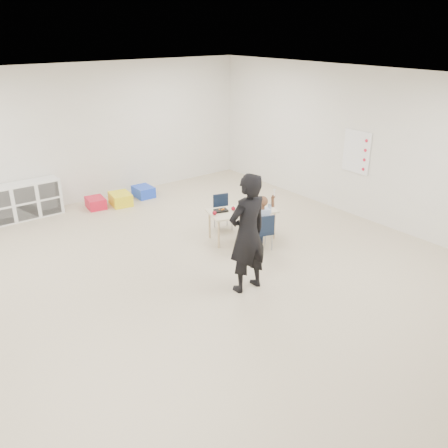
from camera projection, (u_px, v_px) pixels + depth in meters
room at (202, 195)px, 6.19m from camera, size 9.00×9.02×2.80m
table at (242, 224)px, 8.22m from camera, size 1.26×0.87×0.53m
chair_near at (262, 231)px, 7.81m from camera, size 0.37×0.36×0.63m
chair_far at (223, 213)px, 8.59m from camera, size 0.37×0.36×0.63m
child at (263, 221)px, 7.74m from camera, size 0.52×0.52×0.99m
lunch_tray_near at (248, 207)px, 8.20m from camera, size 0.26×0.22×0.03m
lunch_tray_far at (221, 210)px, 8.07m from camera, size 0.26×0.22×0.03m
milk_carton at (245, 209)px, 8.01m from camera, size 0.09×0.09×0.10m
bread_roll at (260, 208)px, 8.12m from camera, size 0.09×0.09×0.07m
apple_near at (233, 209)px, 8.09m from camera, size 0.07×0.07×0.07m
apple_far at (214, 213)px, 7.90m from camera, size 0.07×0.07×0.07m
cubby_shelf at (23, 201)px, 9.06m from camera, size 1.40×0.40×0.70m
rules_poster at (357, 152)px, 8.92m from camera, size 0.02×0.60×0.80m
adult at (248, 234)px, 6.42m from camera, size 0.63×0.42×1.70m
bin_red at (96, 203)px, 9.65m from camera, size 0.39×0.48×0.21m
bin_yellow at (121, 199)px, 9.82m from camera, size 0.46×0.55×0.25m
bin_blue at (143, 192)px, 10.28m from camera, size 0.37×0.47×0.23m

